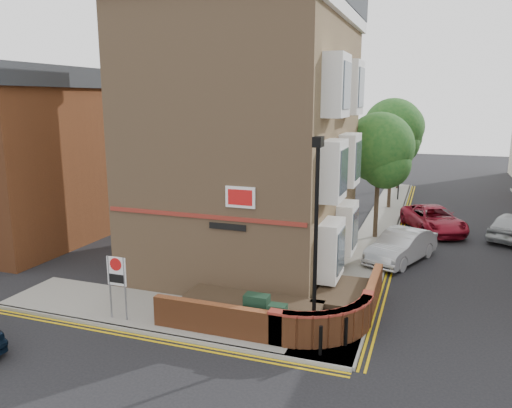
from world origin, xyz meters
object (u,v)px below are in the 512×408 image
object	(u,v)px
silver_car_near	(401,246)
utility_cabinet_large	(257,312)
lamppost	(316,240)
zone_sign	(117,276)

from	to	relation	value
silver_car_near	utility_cabinet_large	bearing A→B (deg)	-91.05
lamppost	zone_sign	xyz separation A→B (m)	(-6.60, -0.70, -1.70)
lamppost	zone_sign	size ratio (longest dim) A/B	2.86
zone_sign	silver_car_near	world-z (taller)	zone_sign
silver_car_near	lamppost	bearing A→B (deg)	-80.12
utility_cabinet_large	zone_sign	bearing A→B (deg)	-170.31
utility_cabinet_large	lamppost	bearing A→B (deg)	-3.01
lamppost	utility_cabinet_large	xyz separation A→B (m)	(-1.90, 0.10, -2.62)
utility_cabinet_large	zone_sign	size ratio (longest dim) A/B	0.55
lamppost	utility_cabinet_large	bearing A→B (deg)	176.99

